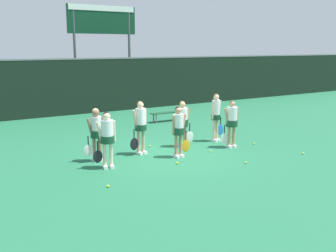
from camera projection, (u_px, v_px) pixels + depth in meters
The scene contains 20 objects.
ground_plane at pixel (170, 153), 12.96m from camera, with size 140.00×140.00×0.00m, color #216642.
fence_windscreen at pixel (77, 86), 20.18m from camera, with size 60.00×0.08×2.90m.
scoreboard at pixel (102, 28), 21.77m from camera, with size 3.98×0.15×5.69m.
bench_courtside at pixel (169, 113), 18.54m from camera, with size 1.93×0.36×0.44m.
player_0 at pixel (107, 135), 11.21m from camera, with size 0.68×0.41×1.65m.
player_1 at pixel (179, 128), 12.34m from camera, with size 0.66×0.36×1.64m.
player_2 at pixel (232, 120), 13.56m from camera, with size 0.69×0.41×1.65m.
player_3 at pixel (96, 130), 11.90m from camera, with size 0.66×0.36×1.64m.
player_4 at pixel (140, 123), 12.69m from camera, with size 0.66×0.39×1.74m.
player_5 at pixel (183, 120), 13.67m from camera, with size 0.69×0.39×1.61m.
player_6 at pixel (216, 113), 14.45m from camera, with size 0.62×0.34×1.78m.
tennis_ball_0 at pixel (254, 144), 14.15m from camera, with size 0.07×0.07×0.07m, color #CCE033.
tennis_ball_1 at pixel (303, 153), 12.86m from camera, with size 0.07×0.07×0.07m, color #CCE033.
tennis_ball_2 at pixel (232, 136), 15.32m from camera, with size 0.07×0.07×0.07m, color #CCE033.
tennis_ball_3 at pixel (171, 145), 13.94m from camera, with size 0.07×0.07×0.07m, color #CCE033.
tennis_ball_4 at pixel (150, 146), 13.80m from camera, with size 0.07×0.07×0.07m, color #CCE033.
tennis_ball_5 at pixel (211, 151), 13.12m from camera, with size 0.07×0.07×0.07m, color #CCE033.
tennis_ball_6 at pixel (246, 163), 11.81m from camera, with size 0.07×0.07×0.07m, color #CCE033.
tennis_ball_7 at pixel (177, 163), 11.77m from camera, with size 0.07×0.07×0.07m, color #CCE033.
tennis_ball_8 at pixel (108, 186), 9.82m from camera, with size 0.07×0.07×0.07m, color #CCE033.
Camera 1 is at (-6.63, -10.63, 3.46)m, focal length 42.00 mm.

